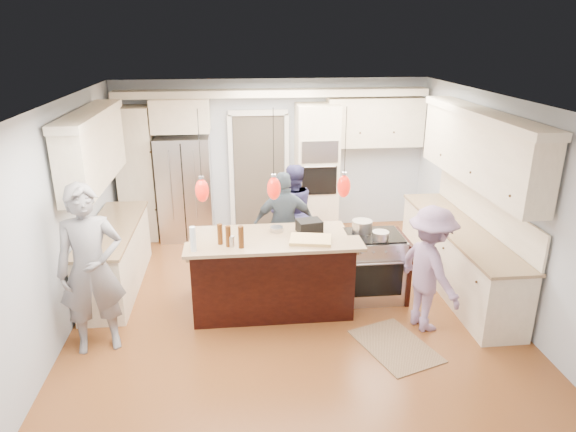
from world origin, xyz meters
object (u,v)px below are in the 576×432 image
object	(u,v)px
kitchen_island	(272,271)
person_bar_end	(91,270)
island_range	(374,266)
refrigerator	(185,188)
person_far_left	(292,212)

from	to	relation	value
kitchen_island	person_bar_end	xyz separation A→B (m)	(-2.05, -0.78, 0.50)
island_range	person_bar_end	world-z (taller)	person_bar_end
refrigerator	person_far_left	distance (m)	2.04
person_far_left	island_range	bearing A→B (deg)	104.96
refrigerator	person_bar_end	distance (m)	3.43
person_bar_end	person_far_left	xyz separation A→B (m)	(2.50, 2.31, -0.22)
person_bar_end	person_far_left	size ratio (longest dim) A/B	1.29
island_range	person_bar_end	xyz separation A→B (m)	(-3.46, -0.85, 0.53)
island_range	person_bar_end	distance (m)	3.60
refrigerator	person_far_left	world-z (taller)	refrigerator
refrigerator	person_bar_end	world-z (taller)	person_bar_end
refrigerator	kitchen_island	xyz separation A→B (m)	(1.30, -2.57, -0.41)
kitchen_island	island_range	xyz separation A→B (m)	(1.41, 0.08, -0.03)
island_range	person_far_left	distance (m)	1.77
refrigerator	island_range	size ratio (longest dim) A/B	1.96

